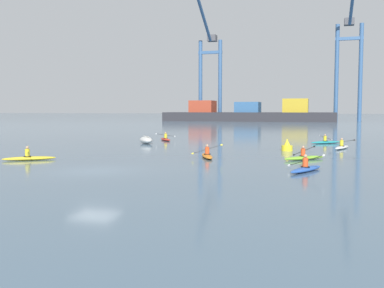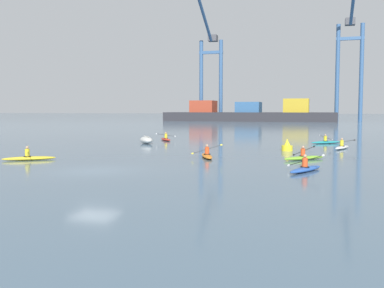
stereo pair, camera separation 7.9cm
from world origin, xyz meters
TOP-DOWN VIEW (x-y plane):
  - ground_plane at (0.00, 0.00)m, footprint 800.00×800.00m
  - container_barge at (-8.36, 110.42)m, footprint 50.15×10.54m
  - gantry_crane_west at (-21.73, 116.81)m, footprint 7.62×20.42m
  - gantry_crane_west_mid at (19.88, 116.99)m, footprint 7.84×20.83m
  - capsized_dinghy at (-4.72, 19.53)m, footprint 2.44×2.74m
  - channel_buoy at (9.32, 15.28)m, footprint 0.90×0.90m
  - kayak_orange at (4.30, 8.31)m, footprint 2.08×3.39m
  - kayak_teal at (12.49, 24.41)m, footprint 3.16×2.39m
  - kayak_yellow at (-6.71, 3.54)m, footprint 3.13×2.44m
  - kayak_lime at (10.87, 8.85)m, footprint 2.87×2.78m
  - kayak_white at (13.73, 18.40)m, footprint 2.15×3.41m
  - kayak_blue at (11.15, 2.94)m, footprint 2.02×3.35m
  - kayak_red at (-4.32, 24.21)m, footprint 2.38×3.17m

SIDE VIEW (x-z plane):
  - ground_plane at x=0.00m, z-range 0.00..0.00m
  - kayak_orange at x=4.30m, z-range -0.32..0.66m
  - kayak_lime at x=10.87m, z-range -0.35..0.70m
  - kayak_red at x=-4.32m, z-range -0.30..0.65m
  - kayak_teal at x=12.49m, z-range -0.30..0.65m
  - kayak_yellow at x=-6.71m, z-range -0.30..0.65m
  - kayak_white at x=13.73m, z-range -0.30..0.65m
  - kayak_blue at x=11.15m, z-range -0.34..0.69m
  - capsized_dinghy at x=-4.72m, z-range -0.03..0.73m
  - channel_buoy at x=9.32m, z-range -0.14..0.86m
  - container_barge at x=-8.36m, z-range -1.09..5.47m
  - gantry_crane_west at x=-21.73m, z-range -0.31..35.52m
  - gantry_crane_west_mid at x=19.88m, z-range 0.52..37.59m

